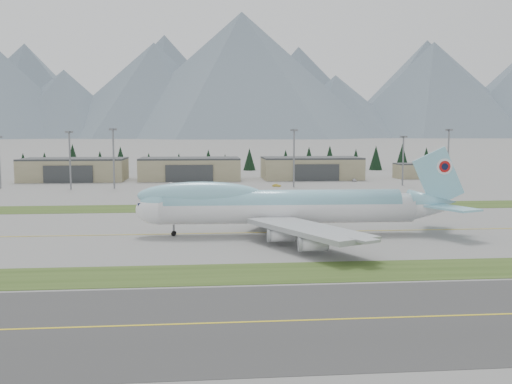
{
  "coord_description": "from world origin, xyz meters",
  "views": [
    {
      "loc": [
        -8.69,
        -129.47,
        23.18
      ],
      "look_at": [
        4.73,
        14.07,
        8.0
      ],
      "focal_mm": 40.0,
      "sensor_mm": 36.0,
      "label": 1
    }
  ],
  "objects": [
    {
      "name": "taxiway_line_main",
      "position": [
        0.0,
        0.0,
        0.0
      ],
      "size": [
        400.0,
        0.4,
        0.02
      ],
      "primitive_type": "cube",
      "color": "yellow",
      "rests_on": "ground"
    },
    {
      "name": "conifer_belt",
      "position": [
        12.39,
        212.47,
        6.98
      ],
      "size": [
        267.71,
        13.8,
        16.5
      ],
      "color": "black",
      "rests_on": "ground"
    },
    {
      "name": "hangar_center",
      "position": [
        -15.0,
        149.9,
        5.39
      ],
      "size": [
        48.0,
        26.6,
        10.8
      ],
      "color": "gray",
      "rests_on": "ground"
    },
    {
      "name": "control_shed",
      "position": [
        95.0,
        148.0,
        3.8
      ],
      "size": [
        14.0,
        12.0,
        7.6
      ],
      "color": "gray",
      "rests_on": "ground"
    },
    {
      "name": "hangar_right",
      "position": [
        45.0,
        149.9,
        5.39
      ],
      "size": [
        48.0,
        26.6,
        10.8
      ],
      "color": "gray",
      "rests_on": "ground"
    },
    {
      "name": "mountain_ridge_rear",
      "position": [
        224.71,
        2900.0,
        258.62
      ],
      "size": [
        4500.42,
        1042.94,
        521.47
      ],
      "color": "#51606C",
      "rests_on": "ground"
    },
    {
      "name": "boeing_747_freighter",
      "position": [
        9.49,
        -2.88,
        6.58
      ],
      "size": [
        75.32,
        65.44,
        19.96
      ],
      "rotation": [
        0.0,
        0.0,
        -0.03
      ],
      "color": "white",
      "rests_on": "ground"
    },
    {
      "name": "floodlight_masts",
      "position": [
        1.33,
        109.75,
        16.29
      ],
      "size": [
        193.18,
        9.49,
        24.69
      ],
      "color": "slate",
      "rests_on": "ground"
    },
    {
      "name": "mountain_ridge_front",
      "position": [
        -52.98,
        2214.47,
        223.51
      ],
      "size": [
        4304.68,
        1170.88,
        495.95
      ],
      "color": "#51606C",
      "rests_on": "ground"
    },
    {
      "name": "grass_strip_far",
      "position": [
        0.0,
        45.0,
        0.0
      ],
      "size": [
        400.0,
        18.0,
        0.08
      ],
      "primitive_type": "cube",
      "color": "#314819",
      "rests_on": "ground"
    },
    {
      "name": "grass_strip_near",
      "position": [
        0.0,
        -38.0,
        0.0
      ],
      "size": [
        400.0,
        14.0,
        0.08
      ],
      "primitive_type": "cube",
      "color": "#314819",
      "rests_on": "ground"
    },
    {
      "name": "asphalt_taxiway",
      "position": [
        0.0,
        -62.0,
        0.0
      ],
      "size": [
        400.0,
        32.0,
        0.04
      ],
      "primitive_type": "cube",
      "color": "#353535",
      "rests_on": "ground"
    },
    {
      "name": "service_vehicle_c",
      "position": [
        62.49,
        133.05,
        0.0
      ],
      "size": [
        2.1,
        4.32,
        1.21
      ],
      "primitive_type": "imported",
      "rotation": [
        0.0,
        0.0,
        -0.1
      ],
      "color": "silver",
      "rests_on": "ground"
    },
    {
      "name": "service_vehicle_a",
      "position": [
        -22.74,
        121.64,
        0.0
      ],
      "size": [
        3.07,
        4.2,
        1.33
      ],
      "primitive_type": "imported",
      "rotation": [
        0.0,
        0.0,
        0.43
      ],
      "color": "silver",
      "rests_on": "ground"
    },
    {
      "name": "service_vehicle_b",
      "position": [
        22.54,
        110.06,
        0.0
      ],
      "size": [
        3.9,
        2.72,
        1.22
      ],
      "primitive_type": "imported",
      "rotation": [
        0.0,
        0.0,
        1.14
      ],
      "color": "gold",
      "rests_on": "ground"
    },
    {
      "name": "taxiway_line_near",
      "position": [
        0.0,
        -62.0,
        0.0
      ],
      "size": [
        400.0,
        0.4,
        0.02
      ],
      "primitive_type": "cube",
      "color": "yellow",
      "rests_on": "ground"
    },
    {
      "name": "ground",
      "position": [
        0.0,
        0.0,
        0.0
      ],
      "size": [
        7000.0,
        7000.0,
        0.0
      ],
      "primitive_type": "plane",
      "color": "slate",
      "rests_on": "ground"
    },
    {
      "name": "hangar_left",
      "position": [
        -70.0,
        149.9,
        5.39
      ],
      "size": [
        48.0,
        26.6,
        10.8
      ],
      "color": "gray",
      "rests_on": "ground"
    }
  ]
}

